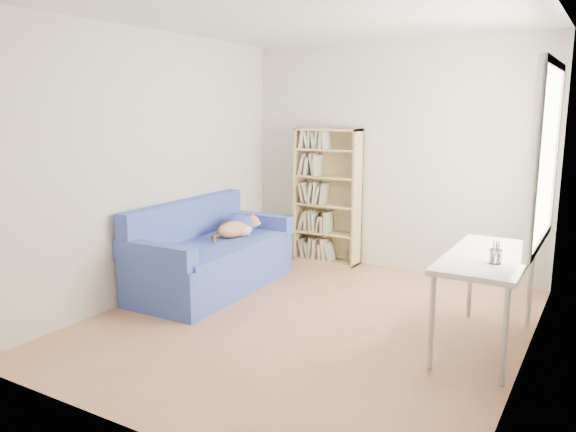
% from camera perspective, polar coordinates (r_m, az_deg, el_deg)
% --- Properties ---
extents(ground, '(4.00, 4.00, 0.00)m').
position_cam_1_polar(ground, '(5.04, 2.07, -10.72)').
color(ground, '#9E6947').
rests_on(ground, ground).
extents(room_shell, '(3.54, 4.04, 2.62)m').
position_cam_1_polar(room_shell, '(4.67, 3.49, 8.18)').
color(room_shell, silver).
rests_on(room_shell, ground).
extents(sofa, '(0.93, 1.86, 0.91)m').
position_cam_1_polar(sofa, '(5.91, -7.83, -4.04)').
color(sofa, navy).
rests_on(sofa, ground).
extents(bookshelf, '(0.81, 0.25, 1.62)m').
position_cam_1_polar(bookshelf, '(6.77, 4.00, 1.50)').
color(bookshelf, tan).
rests_on(bookshelf, ground).
extents(desk, '(0.60, 1.30, 0.75)m').
position_cam_1_polar(desk, '(4.60, 19.65, -4.54)').
color(desk, silver).
rests_on(desk, ground).
extents(pen_cup, '(0.09, 0.09, 0.18)m').
position_cam_1_polar(pen_cup, '(4.32, 20.32, -3.73)').
color(pen_cup, white).
rests_on(pen_cup, desk).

